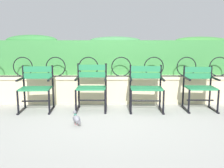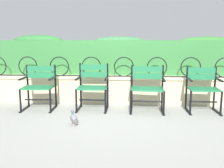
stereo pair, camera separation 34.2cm
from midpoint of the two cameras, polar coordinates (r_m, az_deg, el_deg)
ground_plane at (r=4.63m, az=2.03°, el=-6.98°), size 60.00×60.00×0.00m
stone_wall at (r=5.47m, az=2.37°, el=-1.20°), size 6.55×0.41×0.58m
iron_arch_fence at (r=5.33m, az=0.99°, el=3.70°), size 6.03×0.02×0.42m
hedge_row at (r=5.81m, az=2.34°, el=6.52°), size 6.42×0.52×0.89m
park_chair_leftmost at (r=5.10m, az=-14.38°, el=-0.37°), size 0.63×0.55×0.86m
park_chair_centre_left at (r=4.92m, az=-2.40°, el=-0.35°), size 0.59×0.53×0.89m
park_chair_centre_right at (r=4.87m, az=9.98°, el=-0.62°), size 0.66×0.55×0.87m
park_chair_rightmost at (r=5.13m, az=21.69°, el=-0.77°), size 0.59×0.54×0.84m
pigeon_near_chairs at (r=4.10m, az=-6.33°, el=-7.64°), size 0.17×0.28×0.22m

